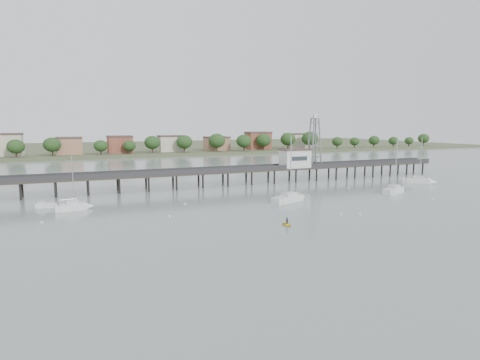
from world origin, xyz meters
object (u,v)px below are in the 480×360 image
Objects in this scene: sailboat_e at (423,181)px; sailboat_d at (396,190)px; lattice_tower at (314,143)px; yellow_dinghy at (287,226)px; sailboat_c at (293,198)px; pier at (213,172)px; sailboat_b at (77,206)px; white_tender at (46,206)px.

sailboat_d is (-18.08, -8.62, -0.00)m from sailboat_e.
yellow_dinghy is (-34.18, -44.29, -11.10)m from lattice_tower.
sailboat_c is at bearing -123.90° from sailboat_e.
sailboat_b is (-33.98, -17.82, -3.14)m from pier.
sailboat_e is 1.23× the size of sailboat_b.
sailboat_d is (71.64, -8.82, -0.01)m from sailboat_b.
sailboat_b is at bearing 151.14° from sailboat_d.
sailboat_c is at bearing 59.54° from yellow_dinghy.
sailboat_b reaches higher than white_tender.
sailboat_c is at bearing -18.62° from sailboat_b.
lattice_tower is 57.03m from yellow_dinghy.
sailboat_c is (-28.44, 0.49, -0.01)m from sailboat_d.
sailboat_b is 41.00m from yellow_dinghy.
sailboat_b is at bearing 148.96° from sailboat_c.
sailboat_e is 95.66m from white_tender.
lattice_tower is at bearing 7.51° from sailboat_b.
sailboat_e is (24.25, -18.01, -10.46)m from lattice_tower.
sailboat_e is 89.72m from sailboat_b.
sailboat_c is 21.71m from yellow_dinghy.
sailboat_e is at bearing 27.01° from yellow_dinghy.
sailboat_b is 72.18m from sailboat_d.
pier is at bearing -151.72° from sailboat_e.
yellow_dinghy is (31.30, -26.47, -0.65)m from sailboat_b.
sailboat_c reaches higher than sailboat_b.
lattice_tower is 68.66m from sailboat_b.
sailboat_c is at bearing -2.54° from white_tender.
white_tender reaches higher than yellow_dinghy.
yellow_dinghy is (37.11, -31.09, -0.44)m from white_tender.
pier is 27.90m from sailboat_c.
white_tender is (-39.79, -13.20, -3.35)m from pier.
sailboat_d is 78.61m from white_tender.
sailboat_c is 6.45× the size of yellow_dinghy.
sailboat_e is at bearing -10.22° from sailboat_c.
pier is at bearing 19.96° from sailboat_b.
white_tender is at bearing -161.64° from pier.
sailboat_d is 5.90× the size of yellow_dinghy.
sailboat_d is 28.45m from sailboat_c.
sailboat_d reaches higher than pier.
sailboat_e is at bearing 3.64° from sailboat_d.
lattice_tower reaches higher than sailboat_b.
sailboat_d reaches higher than sailboat_b.
sailboat_b is at bearing -164.78° from lattice_tower.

